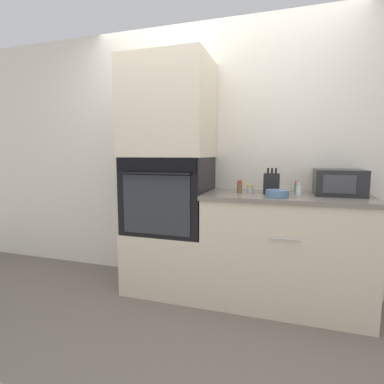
{
  "coord_description": "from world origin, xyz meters",
  "views": [
    {
      "loc": [
        0.65,
        -2.24,
        1.27
      ],
      "look_at": [
        -0.13,
        0.21,
        0.94
      ],
      "focal_mm": 28.0,
      "sensor_mm": 36.0,
      "label": 1
    }
  ],
  "objects_px": {
    "knife_block": "(272,183)",
    "condiment_jar_mid": "(240,187)",
    "condiment_jar_near": "(250,189)",
    "wall_oven": "(169,194)",
    "microwave": "(339,182)",
    "condiment_jar_back": "(297,187)",
    "bowl": "(277,194)",
    "condiment_jar_far": "(299,189)"
  },
  "relations": [
    {
      "from": "wall_oven",
      "to": "condiment_jar_near",
      "type": "bearing_deg",
      "value": 3.29
    },
    {
      "from": "condiment_jar_mid",
      "to": "condiment_jar_back",
      "type": "xyz_separation_m",
      "value": [
        0.47,
        0.19,
        -0.01
      ]
    },
    {
      "from": "microwave",
      "to": "knife_block",
      "type": "relative_size",
      "value": 1.73
    },
    {
      "from": "wall_oven",
      "to": "condiment_jar_mid",
      "type": "distance_m",
      "value": 0.65
    },
    {
      "from": "condiment_jar_mid",
      "to": "condiment_jar_far",
      "type": "height_order",
      "value": "condiment_jar_mid"
    },
    {
      "from": "microwave",
      "to": "knife_block",
      "type": "height_order",
      "value": "knife_block"
    },
    {
      "from": "condiment_jar_near",
      "to": "microwave",
      "type": "bearing_deg",
      "value": 6.06
    },
    {
      "from": "microwave",
      "to": "condiment_jar_far",
      "type": "relative_size",
      "value": 3.49
    },
    {
      "from": "condiment_jar_near",
      "to": "condiment_jar_far",
      "type": "bearing_deg",
      "value": -7.35
    },
    {
      "from": "wall_oven",
      "to": "condiment_jar_near",
      "type": "relative_size",
      "value": 10.98
    },
    {
      "from": "wall_oven",
      "to": "condiment_jar_back",
      "type": "bearing_deg",
      "value": 10.22
    },
    {
      "from": "knife_block",
      "to": "condiment_jar_far",
      "type": "relative_size",
      "value": 2.02
    },
    {
      "from": "knife_block",
      "to": "condiment_jar_mid",
      "type": "xyz_separation_m",
      "value": [
        -0.26,
        -0.03,
        -0.03
      ]
    },
    {
      "from": "knife_block",
      "to": "condiment_jar_back",
      "type": "height_order",
      "value": "knife_block"
    },
    {
      "from": "condiment_jar_mid",
      "to": "condiment_jar_back",
      "type": "relative_size",
      "value": 1.13
    },
    {
      "from": "condiment_jar_near",
      "to": "condiment_jar_back",
      "type": "height_order",
      "value": "condiment_jar_back"
    },
    {
      "from": "knife_block",
      "to": "condiment_jar_near",
      "type": "bearing_deg",
      "value": 176.82
    },
    {
      "from": "condiment_jar_mid",
      "to": "wall_oven",
      "type": "bearing_deg",
      "value": -179.43
    },
    {
      "from": "condiment_jar_mid",
      "to": "condiment_jar_far",
      "type": "relative_size",
      "value": 1.01
    },
    {
      "from": "bowl",
      "to": "condiment_jar_far",
      "type": "height_order",
      "value": "condiment_jar_far"
    },
    {
      "from": "knife_block",
      "to": "condiment_jar_mid",
      "type": "relative_size",
      "value": 2.0
    },
    {
      "from": "wall_oven",
      "to": "condiment_jar_mid",
      "type": "relative_size",
      "value": 6.79
    },
    {
      "from": "bowl",
      "to": "condiment_jar_near",
      "type": "relative_size",
      "value": 2.65
    },
    {
      "from": "condiment_jar_mid",
      "to": "condiment_jar_near",
      "type": "bearing_deg",
      "value": 22.45
    },
    {
      "from": "wall_oven",
      "to": "bowl",
      "type": "relative_size",
      "value": 4.14
    },
    {
      "from": "microwave",
      "to": "condiment_jar_back",
      "type": "height_order",
      "value": "microwave"
    },
    {
      "from": "microwave",
      "to": "condiment_jar_back",
      "type": "distance_m",
      "value": 0.33
    },
    {
      "from": "condiment_jar_back",
      "to": "condiment_jar_mid",
      "type": "bearing_deg",
      "value": -157.46
    },
    {
      "from": "wall_oven",
      "to": "condiment_jar_mid",
      "type": "xyz_separation_m",
      "value": [
        0.65,
        0.01,
        0.09
      ]
    },
    {
      "from": "condiment_jar_near",
      "to": "wall_oven",
      "type": "bearing_deg",
      "value": -176.71
    },
    {
      "from": "wall_oven",
      "to": "microwave",
      "type": "distance_m",
      "value": 1.44
    },
    {
      "from": "condiment_jar_near",
      "to": "condiment_jar_far",
      "type": "relative_size",
      "value": 0.63
    },
    {
      "from": "bowl",
      "to": "condiment_jar_far",
      "type": "bearing_deg",
      "value": 44.1
    },
    {
      "from": "bowl",
      "to": "condiment_jar_near",
      "type": "bearing_deg",
      "value": 137.62
    },
    {
      "from": "knife_block",
      "to": "condiment_jar_near",
      "type": "xyz_separation_m",
      "value": [
        -0.18,
        0.01,
        -0.05
      ]
    },
    {
      "from": "wall_oven",
      "to": "condiment_jar_far",
      "type": "xyz_separation_m",
      "value": [
        1.12,
        -0.01,
        0.09
      ]
    },
    {
      "from": "microwave",
      "to": "condiment_jar_mid",
      "type": "xyz_separation_m",
      "value": [
        -0.78,
        -0.11,
        -0.05
      ]
    },
    {
      "from": "condiment_jar_far",
      "to": "condiment_jar_mid",
      "type": "bearing_deg",
      "value": 178.23
    },
    {
      "from": "microwave",
      "to": "condiment_jar_far",
      "type": "height_order",
      "value": "microwave"
    },
    {
      "from": "bowl",
      "to": "condiment_jar_mid",
      "type": "xyz_separation_m",
      "value": [
        -0.31,
        0.17,
        0.02
      ]
    },
    {
      "from": "bowl",
      "to": "condiment_jar_far",
      "type": "xyz_separation_m",
      "value": [
        0.16,
        0.16,
        0.02
      ]
    },
    {
      "from": "knife_block",
      "to": "bowl",
      "type": "height_order",
      "value": "knife_block"
    }
  ]
}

